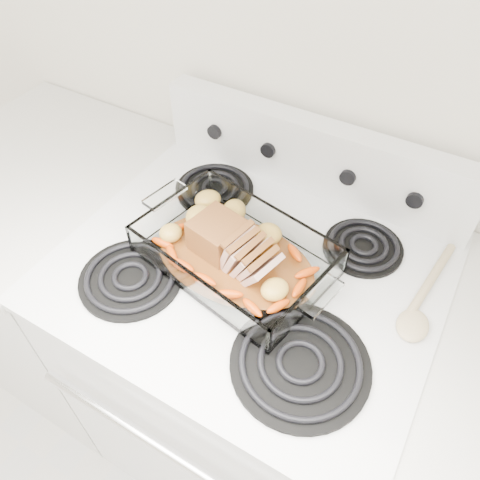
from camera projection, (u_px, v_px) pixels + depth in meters
The scene contains 6 objects.
electric_range at pixel (248, 367), 1.32m from camera, with size 0.78×0.70×1.12m.
counter_left at pixel (74, 277), 1.55m from camera, with size 0.58×0.68×0.93m.
baking_dish at pixel (235, 256), 0.96m from camera, with size 0.38×0.25×0.07m.
pork_roast at pixel (227, 244), 0.95m from camera, with size 0.19×0.09×0.08m.
roast_vegetables at pixel (242, 241), 0.98m from camera, with size 0.35×0.19×0.04m.
wooden_spoon at pixel (421, 304), 0.90m from camera, with size 0.06×0.28×0.02m.
Camera 1 is at (0.30, 1.10, 1.69)m, focal length 35.00 mm.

